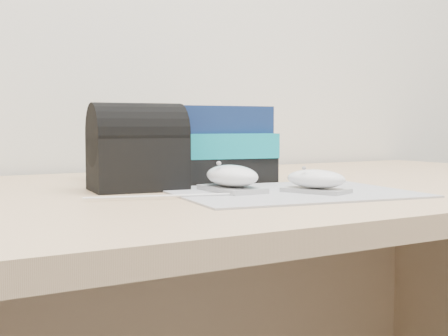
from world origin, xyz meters
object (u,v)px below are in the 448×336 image
desk (215,314)px  mouse_rear (232,178)px  mouse_front (316,181)px  pouch (137,148)px  book_stack (184,145)px

desk → mouse_rear: mouse_rear is taller
mouse_front → mouse_rear: bearing=142.6°
mouse_front → pouch: size_ratio=0.69×
desk → mouse_front: 0.35m
desk → pouch: pouch is taller
mouse_rear → book_stack: bearing=81.9°
desk → mouse_rear: bearing=-111.5°
mouse_front → pouch: 0.28m
book_stack → mouse_rear: bearing=-98.1°
mouse_front → book_stack: (-0.07, 0.29, 0.05)m
desk → mouse_rear: size_ratio=14.69×
desk → pouch: bearing=-163.6°
mouse_rear → book_stack: book_stack is taller
mouse_rear → pouch: bearing=132.4°
book_stack → desk: bearing=-58.1°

